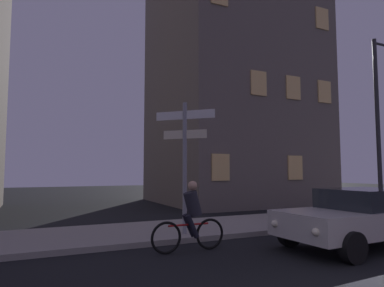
# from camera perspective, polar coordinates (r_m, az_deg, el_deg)

# --- Properties ---
(sidewalk_kerb) EXTENTS (40.00, 3.18, 0.14)m
(sidewalk_kerb) POSITION_cam_1_polar(r_m,az_deg,el_deg) (10.34, -5.39, -14.47)
(sidewalk_kerb) COLOR gray
(sidewalk_kerb) RESTS_ON ground_plane
(signpost) EXTENTS (1.26, 1.26, 3.61)m
(signpost) POSITION_cam_1_polar(r_m,az_deg,el_deg) (9.39, -1.23, -1.79)
(signpost) COLOR gray
(signpost) RESTS_ON sidewalk_kerb
(street_lamp) EXTENTS (1.61, 0.28, 6.91)m
(street_lamp) POSITION_cam_1_polar(r_m,az_deg,el_deg) (15.23, 29.16, 4.73)
(street_lamp) COLOR #2D2D30
(street_lamp) RESTS_ON sidewalk_kerb
(car_side_parked) EXTENTS (4.20, 2.12, 1.40)m
(car_side_parked) POSITION_cam_1_polar(r_m,az_deg,el_deg) (9.32, 26.41, -10.88)
(car_side_parked) COLOR beige
(car_side_parked) RESTS_ON ground_plane
(cyclist) EXTENTS (1.82, 0.32, 1.61)m
(cyclist) POSITION_cam_1_polar(r_m,az_deg,el_deg) (7.99, -0.23, -12.51)
(cyclist) COLOR black
(cyclist) RESTS_ON ground_plane
(building_right_block) EXTENTS (8.59, 8.27, 15.22)m
(building_right_block) POSITION_cam_1_polar(r_m,az_deg,el_deg) (21.21, 6.78, 11.20)
(building_right_block) COLOR #6B6056
(building_right_block) RESTS_ON ground_plane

